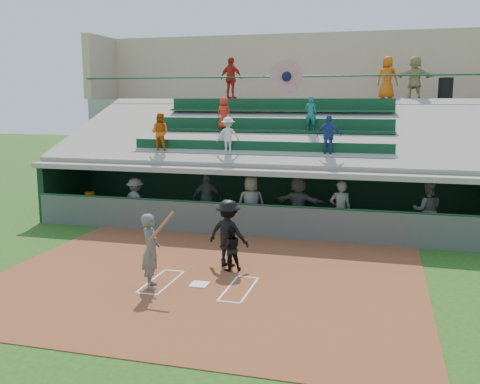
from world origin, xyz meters
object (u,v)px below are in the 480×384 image
(home_plate, at_px, (199,284))
(trash_bin, at_px, (446,88))
(batter_at_plate, at_px, (151,251))
(water_cooler, at_px, (90,197))
(white_table, at_px, (91,210))
(catcher, at_px, (230,248))

(home_plate, distance_m, trash_bin, 15.52)
(batter_at_plate, relative_size, water_cooler, 5.26)
(home_plate, xyz_separation_m, batter_at_plate, (-1.08, -0.45, 0.92))
(batter_at_plate, height_order, white_table, batter_at_plate)
(white_table, height_order, water_cooler, water_cooler)
(batter_at_plate, distance_m, white_table, 8.54)
(home_plate, distance_m, water_cooler, 9.03)
(home_plate, bearing_deg, trash_bin, 62.43)
(home_plate, height_order, batter_at_plate, batter_at_plate)
(white_table, bearing_deg, water_cooler, 132.29)
(catcher, bearing_deg, water_cooler, -58.52)
(water_cooler, bearing_deg, catcher, -34.08)
(batter_at_plate, bearing_deg, home_plate, 22.59)
(white_table, distance_m, water_cooler, 0.52)
(home_plate, bearing_deg, catcher, 72.36)
(home_plate, bearing_deg, white_table, 137.34)
(trash_bin, bearing_deg, batter_at_plate, -120.33)
(batter_at_plate, relative_size, trash_bin, 2.11)
(batter_at_plate, height_order, trash_bin, trash_bin)
(batter_at_plate, bearing_deg, white_table, 130.15)
(home_plate, height_order, catcher, catcher)
(catcher, xyz_separation_m, trash_bin, (6.37, 11.69, 4.43))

